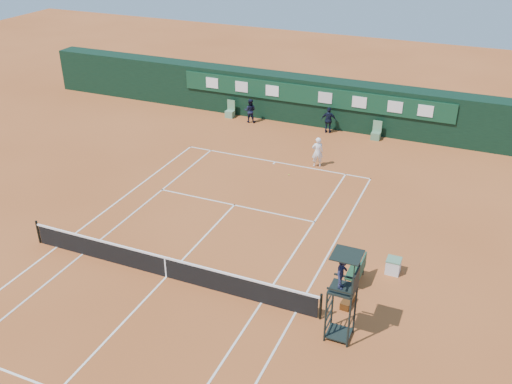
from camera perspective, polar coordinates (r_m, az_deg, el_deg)
ground at (r=23.28m, az=-8.94°, el=-8.38°), size 90.00×90.00×0.00m
court_lines at (r=23.28m, az=-8.94°, el=-8.37°), size 11.05×23.85×0.01m
tennis_net at (r=22.99m, az=-9.03°, el=-7.36°), size 12.90×0.10×1.10m
back_wall at (r=37.95m, az=5.81°, el=9.08°), size 40.00×1.65×3.00m
linesman_chair_left at (r=39.14m, az=-2.60°, el=7.94°), size 0.55×0.50×1.15m
linesman_chair_right at (r=36.20m, az=11.91°, el=5.66°), size 0.55×0.50×1.15m
umpire_chair at (r=19.00m, az=8.72°, el=-8.55°), size 0.96×0.95×3.42m
player_bench at (r=22.74m, az=10.17°, el=-7.63°), size 0.56×1.20×1.10m
tennis_bag at (r=21.79m, az=9.14°, el=-10.81°), size 0.41×0.80×0.29m
cooler at (r=23.71m, az=13.57°, el=-7.18°), size 0.57×0.57×0.65m
tennis_ball at (r=30.94m, az=3.31°, el=1.73°), size 0.07×0.07×0.07m
player at (r=31.77m, az=6.17°, el=3.99°), size 0.74×0.63×1.73m
ball_kid_left at (r=38.04m, az=-0.59°, el=8.14°), size 0.88×0.74×1.59m
ball_kid_right at (r=36.55m, az=7.28°, el=7.14°), size 1.03×0.55×1.68m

